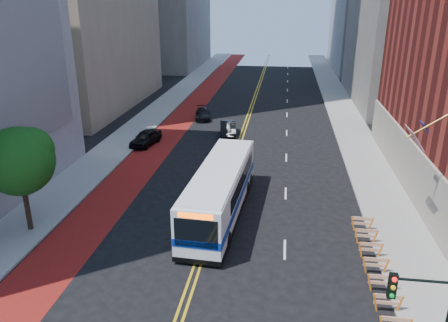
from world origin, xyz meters
name	(u,v)px	position (x,y,z in m)	size (l,w,h in m)	color
ground	(183,309)	(0.00, 0.00, 0.00)	(160.00, 160.00, 0.00)	black
sidewalk_left	(140,126)	(-12.00, 30.00, 0.07)	(4.00, 140.00, 0.15)	gray
sidewalk_right	(354,135)	(12.00, 30.00, 0.07)	(4.00, 140.00, 0.15)	gray
bus_lane_paint	(173,128)	(-8.10, 30.00, 0.00)	(3.60, 140.00, 0.01)	maroon
center_line_inner	(242,131)	(-0.18, 30.00, 0.00)	(0.14, 140.00, 0.01)	gold
center_line_outer	(245,131)	(0.18, 30.00, 0.00)	(0.14, 140.00, 0.01)	gold
lane_dashes	(287,115)	(4.80, 38.00, 0.01)	(0.14, 98.20, 0.01)	silver
construction_barriers	(378,272)	(9.60, 3.42, 0.68)	(1.42, 10.91, 1.00)	orange
street_tree	(20,159)	(-11.24, 6.04, 4.91)	(4.20, 4.20, 6.70)	black
traffic_signal	(422,314)	(9.41, -3.51, 3.72)	(2.21, 0.34, 5.07)	black
transit_bus	(221,190)	(0.37, 9.96, 1.83)	(3.54, 12.93, 3.51)	white
car_a	(146,138)	(-9.30, 23.85, 0.75)	(1.77, 4.40, 1.50)	black
car_b	(228,129)	(-1.50, 28.11, 0.76)	(1.61, 4.62, 1.52)	black
car_c	(203,114)	(-5.45, 34.57, 0.63)	(1.78, 4.37, 1.27)	black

